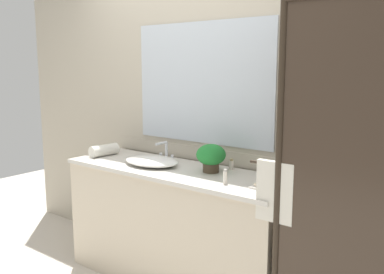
{
  "coord_description": "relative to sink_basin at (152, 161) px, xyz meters",
  "views": [
    {
      "loc": [
        1.92,
        -2.3,
        1.64
      ],
      "look_at": [
        0.15,
        0.0,
        1.15
      ],
      "focal_mm": 39.21,
      "sensor_mm": 36.0,
      "label": 1
    }
  ],
  "objects": [
    {
      "name": "potted_plant",
      "position": [
        0.48,
        0.1,
        0.08
      ],
      "size": [
        0.21,
        0.21,
        0.2
      ],
      "color": "#473828",
      "rests_on": "vanity_cabinet"
    },
    {
      "name": "soap_dish",
      "position": [
        0.95,
        -0.06,
        -0.02
      ],
      "size": [
        0.1,
        0.07,
        0.04
      ],
      "color": "silver",
      "rests_on": "vanity_cabinet"
    },
    {
      "name": "wall_back_with_mirror",
      "position": [
        0.22,
        0.37,
        0.37
      ],
      "size": [
        4.4,
        0.06,
        2.6
      ],
      "color": "#B2A893",
      "rests_on": "ground_plane"
    },
    {
      "name": "shower_enclosure",
      "position": [
        1.49,
        -0.16,
        0.09
      ],
      "size": [
        1.2,
        0.59,
        2.0
      ],
      "color": "#2D2319",
      "rests_on": "ground_plane"
    },
    {
      "name": "rolled_towel_near_edge",
      "position": [
        -0.54,
        0.0,
        0.02
      ],
      "size": [
        0.12,
        0.26,
        0.09
      ],
      "primitive_type": "cylinder",
      "rotation": [
        1.57,
        0.0,
        -0.1
      ],
      "color": "silver",
      "rests_on": "vanity_cabinet"
    },
    {
      "name": "vanity_cabinet",
      "position": [
        0.22,
        0.04,
        -0.48
      ],
      "size": [
        1.8,
        0.58,
        0.9
      ],
      "color": "beige",
      "rests_on": "ground_plane"
    },
    {
      "name": "amenity_bottle_shampoo",
      "position": [
        0.73,
        -0.1,
        0.01
      ],
      "size": [
        0.03,
        0.03,
        0.1
      ],
      "color": "silver",
      "rests_on": "vanity_cabinet"
    },
    {
      "name": "faucet",
      "position": [
        -0.0,
        0.16,
        0.02
      ],
      "size": [
        0.17,
        0.14,
        0.16
      ],
      "color": "silver",
      "rests_on": "vanity_cabinet"
    },
    {
      "name": "amenity_bottle_conditioner",
      "position": [
        0.56,
        0.24,
        0.01
      ],
      "size": [
        0.03,
        0.03,
        0.08
      ],
      "color": "silver",
      "rests_on": "vanity_cabinet"
    },
    {
      "name": "sink_basin",
      "position": [
        0.0,
        0.0,
        0.0
      ],
      "size": [
        0.46,
        0.32,
        0.06
      ],
      "primitive_type": "ellipsoid",
      "color": "white",
      "rests_on": "vanity_cabinet"
    }
  ]
}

